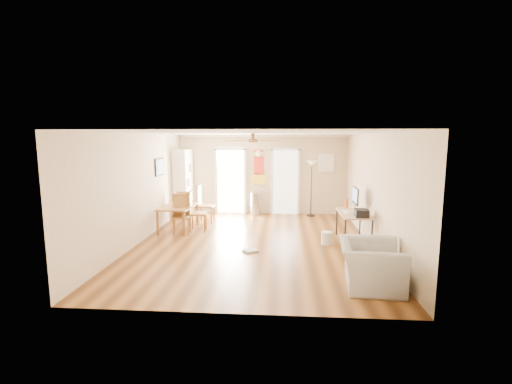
# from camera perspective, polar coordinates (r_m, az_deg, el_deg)

# --- Properties ---
(floor) EXTENTS (7.00, 7.00, 0.00)m
(floor) POSITION_cam_1_polar(r_m,az_deg,el_deg) (8.68, -0.29, -8.12)
(floor) COLOR brown
(floor) RESTS_ON ground
(ceiling) EXTENTS (5.50, 7.00, 0.00)m
(ceiling) POSITION_cam_1_polar(r_m,az_deg,el_deg) (8.32, -0.31, 9.31)
(ceiling) COLOR silver
(ceiling) RESTS_ON floor
(wall_back) EXTENTS (5.50, 0.04, 2.60)m
(wall_back) POSITION_cam_1_polar(r_m,az_deg,el_deg) (11.87, 1.03, 2.78)
(wall_back) COLOR beige
(wall_back) RESTS_ON floor
(wall_front) EXTENTS (5.50, 0.04, 2.60)m
(wall_front) POSITION_cam_1_polar(r_m,az_deg,el_deg) (4.98, -3.47, -5.24)
(wall_front) COLOR beige
(wall_front) RESTS_ON floor
(wall_left) EXTENTS (0.04, 7.00, 2.60)m
(wall_left) POSITION_cam_1_polar(r_m,az_deg,el_deg) (9.04, -17.95, 0.57)
(wall_left) COLOR beige
(wall_left) RESTS_ON floor
(wall_right) EXTENTS (0.04, 7.00, 2.60)m
(wall_right) POSITION_cam_1_polar(r_m,az_deg,el_deg) (8.64, 18.21, 0.20)
(wall_right) COLOR beige
(wall_right) RESTS_ON floor
(crown_molding) EXTENTS (5.50, 7.00, 0.08)m
(crown_molding) POSITION_cam_1_polar(r_m,az_deg,el_deg) (8.32, -0.31, 9.03)
(crown_molding) COLOR white
(crown_molding) RESTS_ON wall_back
(kitchen_doorway) EXTENTS (0.90, 0.10, 2.10)m
(kitchen_doorway) POSITION_cam_1_polar(r_m,az_deg,el_deg) (11.99, -4.00, 1.61)
(kitchen_doorway) COLOR white
(kitchen_doorway) RESTS_ON wall_back
(bathroom_doorway) EXTENTS (0.80, 0.10, 2.10)m
(bathroom_doorway) POSITION_cam_1_polar(r_m,az_deg,el_deg) (11.87, 4.64, 1.53)
(bathroom_doorway) COLOR white
(bathroom_doorway) RESTS_ON wall_back
(wall_decal) EXTENTS (0.46, 0.03, 1.10)m
(wall_decal) POSITION_cam_1_polar(r_m,az_deg,el_deg) (11.84, 0.42, 3.98)
(wall_decal) COLOR red
(wall_decal) RESTS_ON wall_back
(ac_grille) EXTENTS (0.50, 0.04, 0.60)m
(ac_grille) POSITION_cam_1_polar(r_m,az_deg,el_deg) (11.87, 10.98, 4.56)
(ac_grille) COLOR white
(ac_grille) RESTS_ON wall_back
(framed_poster) EXTENTS (0.04, 0.66, 0.48)m
(framed_poster) POSITION_cam_1_polar(r_m,az_deg,el_deg) (10.29, -15.00, 3.85)
(framed_poster) COLOR black
(framed_poster) RESTS_ON wall_left
(ceiling_fan) EXTENTS (1.24, 1.24, 0.20)m
(ceiling_fan) POSITION_cam_1_polar(r_m,az_deg,el_deg) (8.02, -0.48, 8.13)
(ceiling_fan) COLOR #593819
(ceiling_fan) RESTS_ON ceiling
(bookshelf) EXTENTS (0.60, 1.02, 2.12)m
(bookshelf) POSITION_cam_1_polar(r_m,az_deg,el_deg) (11.80, -11.42, 1.42)
(bookshelf) COLOR white
(bookshelf) RESTS_ON floor
(dining_table) EXTENTS (0.87, 1.39, 0.68)m
(dining_table) POSITION_cam_1_polar(r_m,az_deg,el_deg) (10.05, -12.13, -4.01)
(dining_table) COLOR olive
(dining_table) RESTS_ON floor
(dining_chair_right_a) EXTENTS (0.46, 0.46, 1.10)m
(dining_chair_right_a) POSITION_cam_1_polar(r_m,az_deg,el_deg) (10.81, -7.91, -1.89)
(dining_chair_right_a) COLOR #A55F35
(dining_chair_right_a) RESTS_ON floor
(dining_chair_right_b) EXTENTS (0.48, 0.48, 1.07)m
(dining_chair_right_b) POSITION_cam_1_polar(r_m,az_deg,el_deg) (9.83, -9.14, -3.03)
(dining_chair_right_b) COLOR olive
(dining_chair_right_b) RESTS_ON floor
(dining_chair_near) EXTENTS (0.51, 0.51, 1.03)m
(dining_chair_near) POSITION_cam_1_polar(r_m,az_deg,el_deg) (9.55, -11.79, -3.56)
(dining_chair_near) COLOR olive
(dining_chair_near) RESTS_ON floor
(dining_chair_far) EXTENTS (0.42, 0.42, 0.91)m
(dining_chair_far) POSITION_cam_1_polar(r_m,az_deg,el_deg) (11.15, -11.25, -2.15)
(dining_chair_far) COLOR #975830
(dining_chair_far) RESTS_ON floor
(trash_can) EXTENTS (0.36, 0.36, 0.73)m
(trash_can) POSITION_cam_1_polar(r_m,az_deg,el_deg) (11.76, -0.07, -1.88)
(trash_can) COLOR #ACACAE
(trash_can) RESTS_ON floor
(torchiere_lamp) EXTENTS (0.37, 0.37, 1.78)m
(torchiere_lamp) POSITION_cam_1_polar(r_m,az_deg,el_deg) (11.65, 8.74, 0.54)
(torchiere_lamp) COLOR black
(torchiere_lamp) RESTS_ON floor
(computer_desk) EXTENTS (0.67, 1.34, 0.72)m
(computer_desk) POSITION_cam_1_polar(r_m,az_deg,el_deg) (9.01, 15.10, -5.43)
(computer_desk) COLOR tan
(computer_desk) RESTS_ON floor
(imac) EXTENTS (0.19, 0.60, 0.56)m
(imac) POSITION_cam_1_polar(r_m,az_deg,el_deg) (9.26, 15.46, -1.05)
(imac) COLOR black
(imac) RESTS_ON computer_desk
(keyboard) EXTENTS (0.16, 0.36, 0.01)m
(keyboard) POSITION_cam_1_polar(r_m,az_deg,el_deg) (8.97, 14.07, -3.06)
(keyboard) COLOR silver
(keyboard) RESTS_ON computer_desk
(printer) EXTENTS (0.29, 0.34, 0.17)m
(printer) POSITION_cam_1_polar(r_m,az_deg,el_deg) (8.51, 16.33, -3.22)
(printer) COLOR black
(printer) RESTS_ON computer_desk
(orange_bottle) EXTENTS (0.08, 0.08, 0.23)m
(orange_bottle) POSITION_cam_1_polar(r_m,az_deg,el_deg) (9.51, 14.11, -1.74)
(orange_bottle) COLOR #F84F16
(orange_bottle) RESTS_ON computer_desk
(wastebasket_a) EXTENTS (0.30, 0.30, 0.30)m
(wastebasket_a) POSITION_cam_1_polar(r_m,az_deg,el_deg) (8.74, 11.13, -7.14)
(wastebasket_a) COLOR silver
(wastebasket_a) RESTS_ON floor
(floor_cloth) EXTENTS (0.38, 0.36, 0.04)m
(floor_cloth) POSITION_cam_1_polar(r_m,az_deg,el_deg) (8.06, -0.90, -9.28)
(floor_cloth) COLOR #AAA9A4
(floor_cloth) RESTS_ON floor
(armchair) EXTENTS (1.12, 1.25, 0.75)m
(armchair) POSITION_cam_1_polar(r_m,az_deg,el_deg) (6.47, 17.67, -10.92)
(armchair) COLOR #A5A5A0
(armchair) RESTS_ON floor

